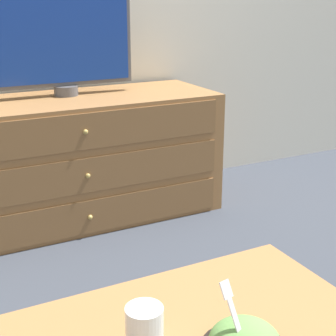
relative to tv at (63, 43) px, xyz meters
The scene contains 4 objects.
ground_plane 0.93m from the tv, 62.55° to the left, with size 12.00×12.00×0.00m, color #383D47.
dresser 0.58m from the tv, 105.56° to the right, with size 1.51×0.56×0.63m.
tv is the anchor object (origin of this frame).
drink_cup 1.80m from the tv, 101.58° to the right, with size 0.08×0.08×0.11m.
Camera 1 is at (-0.84, -2.76, 1.12)m, focal length 55.00 mm.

